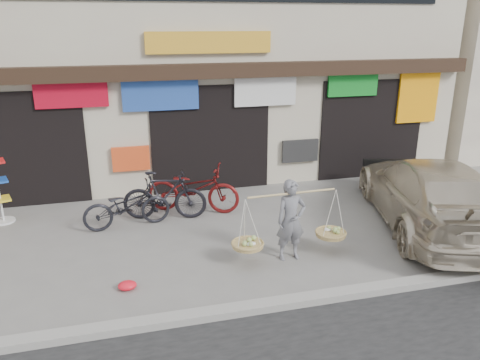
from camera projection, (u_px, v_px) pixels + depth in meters
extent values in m
plane|color=slate|center=(247.00, 249.00, 9.03)|extent=(70.00, 70.00, 0.00)
cube|color=gray|center=(282.00, 303.00, 7.18)|extent=(70.00, 0.25, 0.12)
cube|color=beige|center=(190.00, 45.00, 13.87)|extent=(14.00, 6.00, 7.00)
cube|color=black|center=(211.00, 71.00, 11.12)|extent=(14.00, 0.35, 0.35)
cube|color=black|center=(20.00, 148.00, 10.96)|extent=(3.00, 0.60, 2.70)
cube|color=black|center=(209.00, 137.00, 12.04)|extent=(3.00, 0.60, 2.70)
cube|color=black|center=(366.00, 127.00, 13.11)|extent=(3.00, 0.60, 2.70)
cube|color=#B5091F|center=(71.00, 94.00, 10.57)|extent=(1.60, 0.08, 0.60)
cube|color=#244AA2|center=(161.00, 96.00, 11.08)|extent=(1.80, 0.08, 0.70)
cube|color=silver|center=(265.00, 92.00, 11.70)|extent=(1.60, 0.08, 0.70)
cube|color=#118122|center=(353.00, 85.00, 12.24)|extent=(1.40, 0.08, 0.60)
cube|color=#FF9A0A|center=(418.00, 97.00, 12.84)|extent=(1.20, 0.08, 1.40)
cube|color=#E74B1D|center=(131.00, 159.00, 11.37)|extent=(0.90, 0.08, 0.60)
cube|color=#272727|center=(300.00, 151.00, 12.45)|extent=(1.00, 0.08, 0.60)
cube|color=gold|center=(209.00, 42.00, 10.98)|extent=(3.00, 0.08, 0.50)
imported|color=slate|center=(291.00, 220.00, 8.44)|extent=(0.56, 0.38, 1.52)
cylinder|color=tan|center=(292.00, 193.00, 8.27)|extent=(1.65, 0.09, 0.04)
cylinder|color=tan|center=(248.00, 245.00, 8.35)|extent=(0.56, 0.56, 0.07)
ellipsoid|color=#A5BF66|center=(248.00, 242.00, 8.33)|extent=(0.39, 0.39, 0.10)
cylinder|color=tan|center=(331.00, 234.00, 8.78)|extent=(0.56, 0.56, 0.07)
ellipsoid|color=#A5BF66|center=(331.00, 231.00, 8.76)|extent=(0.39, 0.39, 0.10)
imported|color=black|center=(127.00, 206.00, 9.85)|extent=(1.89, 0.87, 0.95)
imported|color=black|center=(165.00, 195.00, 10.24)|extent=(1.90, 0.91, 1.10)
imported|color=#5D1010|center=(193.00, 189.00, 10.64)|extent=(2.25, 1.48, 1.12)
imported|color=beige|center=(430.00, 193.00, 9.84)|extent=(3.39, 5.45, 1.47)
cube|color=black|center=(396.00, 168.00, 12.19)|extent=(1.66, 0.57, 0.45)
cube|color=silver|center=(395.00, 171.00, 12.28)|extent=(0.44, 0.14, 0.12)
cylinder|color=silver|center=(4.00, 221.00, 10.24)|extent=(0.47, 0.47, 0.04)
cube|color=yellow|center=(0.00, 199.00, 10.07)|extent=(0.51, 0.51, 0.04)
ellipsoid|color=red|center=(127.00, 285.00, 7.64)|extent=(0.31, 0.25, 0.14)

